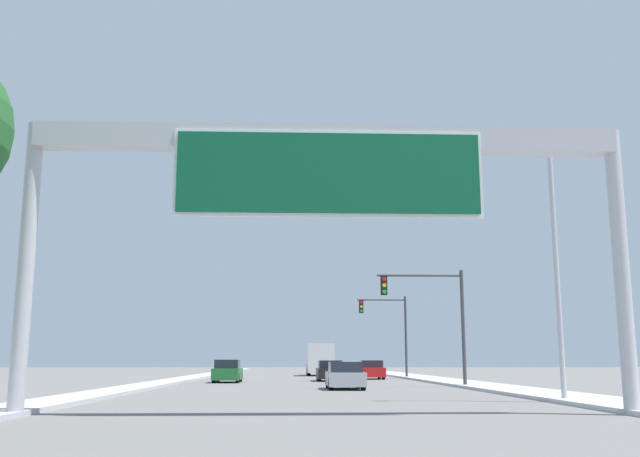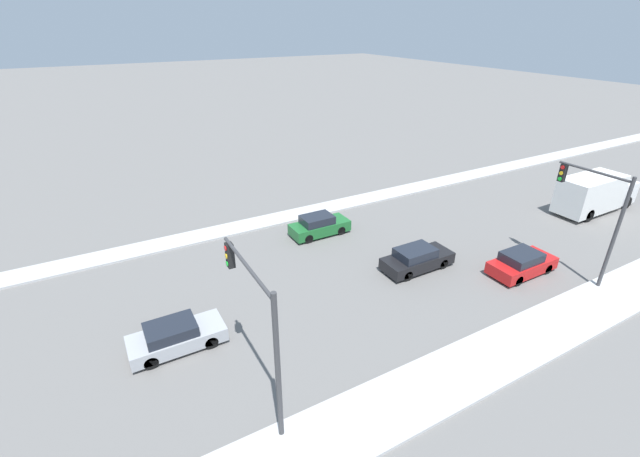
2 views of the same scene
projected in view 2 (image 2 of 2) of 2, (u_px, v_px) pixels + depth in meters
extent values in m
cube|color=#B9B9B9|center=(635.00, 285.00, 24.74)|extent=(3.00, 120.00, 0.15)
cube|color=#B9B9B9|center=(420.00, 187.00, 39.22)|extent=(2.00, 120.00, 0.15)
cube|color=black|center=(417.00, 261.00, 26.35)|extent=(1.82, 4.54, 0.72)
cube|color=#1E232D|center=(415.00, 253.00, 25.97)|extent=(1.60, 2.36, 0.55)
cylinder|color=black|center=(425.00, 253.00, 27.69)|extent=(0.22, 0.64, 0.64)
cylinder|color=black|center=(443.00, 264.00, 26.44)|extent=(0.22, 0.64, 0.64)
cylinder|color=black|center=(391.00, 264.00, 26.46)|extent=(0.22, 0.64, 0.64)
cylinder|color=black|center=(407.00, 276.00, 25.21)|extent=(0.22, 0.64, 0.64)
cube|color=#A5A8AD|center=(177.00, 338.00, 20.00)|extent=(1.83, 4.36, 0.68)
cube|color=#1E232D|center=(171.00, 330.00, 19.64)|extent=(1.61, 2.27, 0.52)
cylinder|color=black|center=(202.00, 323.00, 21.31)|extent=(0.22, 0.64, 0.64)
cylinder|color=black|center=(211.00, 342.00, 20.05)|extent=(0.22, 0.64, 0.64)
cylinder|color=black|center=(145.00, 341.00, 20.13)|extent=(0.22, 0.64, 0.64)
cylinder|color=black|center=(151.00, 362.00, 18.86)|extent=(0.22, 0.64, 0.64)
cube|color=red|center=(522.00, 265.00, 25.88)|extent=(1.88, 4.28, 0.72)
cube|color=#1E232D|center=(522.00, 257.00, 25.51)|extent=(1.66, 2.22, 0.55)
cylinder|color=black|center=(524.00, 257.00, 27.21)|extent=(0.22, 0.64, 0.64)
cylinder|color=black|center=(547.00, 269.00, 25.91)|extent=(0.22, 0.64, 0.64)
cylinder|color=black|center=(495.00, 267.00, 26.05)|extent=(0.22, 0.64, 0.64)
cylinder|color=black|center=(518.00, 281.00, 24.75)|extent=(0.22, 0.64, 0.64)
cube|color=#1E662D|center=(320.00, 227.00, 30.52)|extent=(1.75, 4.24, 0.75)
cube|color=#1E232D|center=(317.00, 220.00, 30.13)|extent=(1.54, 2.20, 0.57)
cylinder|color=black|center=(330.00, 222.00, 31.79)|extent=(0.22, 0.64, 0.64)
cylinder|color=black|center=(341.00, 230.00, 30.59)|extent=(0.22, 0.64, 0.64)
cylinder|color=black|center=(298.00, 230.00, 30.64)|extent=(0.22, 0.64, 0.64)
cylinder|color=black|center=(308.00, 239.00, 29.44)|extent=(0.22, 0.64, 0.64)
cube|color=white|center=(616.00, 190.00, 35.36)|extent=(2.26, 2.17, 1.75)
cube|color=silver|center=(590.00, 193.00, 33.45)|extent=(2.46, 5.58, 2.71)
cylinder|color=black|center=(600.00, 194.00, 36.46)|extent=(0.28, 1.00, 1.00)
cylinder|color=black|center=(626.00, 203.00, 34.75)|extent=(0.28, 1.00, 1.00)
cylinder|color=black|center=(562.00, 206.00, 34.20)|extent=(0.28, 1.00, 1.00)
cylinder|color=black|center=(589.00, 215.00, 32.49)|extent=(0.28, 1.00, 1.00)
cylinder|color=#3D3D3F|center=(278.00, 371.00, 14.51)|extent=(0.20, 0.20, 6.43)
cylinder|color=#3D3D3F|center=(247.00, 266.00, 15.08)|extent=(4.75, 0.14, 0.14)
cube|color=black|center=(230.00, 255.00, 16.90)|extent=(0.35, 0.28, 1.05)
cylinder|color=red|center=(225.00, 248.00, 16.67)|extent=(0.22, 0.04, 0.22)
cylinder|color=yellow|center=(226.00, 256.00, 16.83)|extent=(0.22, 0.04, 0.22)
cylinder|color=green|center=(227.00, 264.00, 16.98)|extent=(0.22, 0.04, 0.22)
cylinder|color=#3D3D3F|center=(615.00, 236.00, 23.19)|extent=(0.20, 0.20, 6.73)
cylinder|color=#3D3D3F|center=(594.00, 171.00, 23.41)|extent=(4.02, 0.14, 0.14)
cube|color=black|center=(563.00, 173.00, 24.99)|extent=(0.35, 0.28, 1.05)
cylinder|color=red|center=(563.00, 167.00, 24.77)|extent=(0.22, 0.04, 0.22)
cylinder|color=yellow|center=(561.00, 173.00, 24.92)|extent=(0.22, 0.04, 0.22)
cylinder|color=green|center=(560.00, 179.00, 25.08)|extent=(0.22, 0.04, 0.22)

